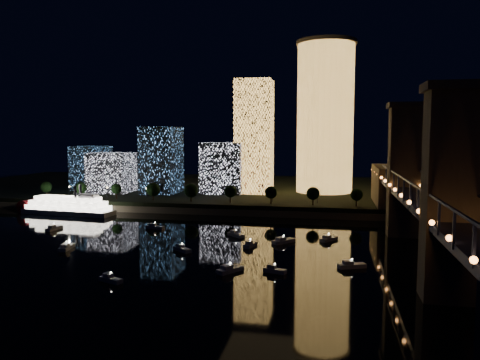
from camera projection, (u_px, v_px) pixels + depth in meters
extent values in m
plane|color=black|center=(200.00, 262.00, 141.37)|extent=(520.00, 520.00, 0.00)
cube|color=black|center=(270.00, 191.00, 297.33)|extent=(420.00, 160.00, 5.00)
cube|color=#6B5E4C|center=(248.00, 212.00, 221.28)|extent=(420.00, 6.00, 3.00)
cylinder|color=#FFB651|center=(325.00, 119.00, 267.95)|extent=(32.00, 32.00, 83.79)
cylinder|color=#6B5E4C|center=(326.00, 43.00, 263.75)|extent=(34.00, 34.00, 2.00)
cube|color=#FFB651|center=(254.00, 137.00, 265.35)|extent=(20.06, 20.06, 63.82)
cube|color=white|center=(223.00, 168.00, 265.57)|extent=(23.25, 19.67, 28.62)
cube|color=#5495E4|center=(162.00, 160.00, 266.44)|extent=(18.74, 24.36, 37.48)
cube|color=white|center=(112.00, 172.00, 269.67)|extent=(22.72, 20.66, 22.72)
cube|color=#5495E4|center=(91.00, 167.00, 285.34)|extent=(18.66, 20.52, 26.12)
cube|color=#161F49|center=(430.00, 209.00, 127.06)|extent=(10.00, 260.00, 2.00)
cube|color=#6B5E4C|center=(404.00, 173.00, 175.29)|extent=(11.00, 9.00, 48.00)
cube|color=#6B5E4C|center=(449.00, 197.00, 106.95)|extent=(11.00, 9.00, 48.00)
cube|color=#6B5E4C|center=(406.00, 105.00, 172.84)|extent=(13.00, 11.00, 2.00)
cube|color=#6B5E4C|center=(454.00, 87.00, 104.50)|extent=(13.00, 11.00, 2.00)
cube|color=#161F49|center=(412.00, 183.00, 127.34)|extent=(0.50, 150.00, 0.50)
cube|color=#161F49|center=(451.00, 184.00, 125.41)|extent=(0.50, 150.00, 0.50)
cube|color=#6B5E4C|center=(387.00, 190.00, 225.33)|extent=(12.00, 40.00, 23.00)
cube|color=#161F49|center=(478.00, 249.00, 69.11)|extent=(0.50, 0.50, 7.00)
cube|color=#161F49|center=(441.00, 220.00, 92.54)|extent=(0.50, 0.50, 7.00)
cube|color=#161F49|center=(419.00, 202.00, 115.97)|extent=(0.50, 0.50, 7.00)
cube|color=#161F49|center=(405.00, 191.00, 139.40)|extent=(0.50, 0.50, 7.00)
cube|color=#161F49|center=(394.00, 183.00, 162.83)|extent=(0.50, 0.50, 7.00)
cube|color=#161F49|center=(387.00, 177.00, 186.26)|extent=(0.50, 0.50, 7.00)
sphere|color=orange|center=(449.00, 238.00, 84.02)|extent=(1.20, 1.20, 1.20)
sphere|color=orange|center=(409.00, 202.00, 127.95)|extent=(1.20, 1.20, 1.20)
sphere|color=orange|center=(390.00, 185.00, 171.88)|extent=(1.20, 1.20, 1.20)
sphere|color=orange|center=(378.00, 175.00, 215.81)|extent=(1.20, 1.20, 1.20)
cube|color=silver|center=(68.00, 212.00, 224.62)|extent=(46.76, 14.61, 2.30)
cube|color=white|center=(68.00, 207.00, 224.40)|extent=(42.85, 13.32, 2.11)
cube|color=white|center=(68.00, 203.00, 224.19)|extent=(38.95, 12.02, 2.11)
cube|color=white|center=(68.00, 199.00, 223.99)|extent=(33.14, 10.55, 2.11)
cube|color=silver|center=(89.00, 196.00, 220.59)|extent=(8.15, 6.41, 1.72)
cylinder|color=black|center=(75.00, 191.00, 220.16)|extent=(1.34, 1.34, 5.75)
cylinder|color=black|center=(80.00, 190.00, 223.83)|extent=(1.34, 1.34, 5.75)
cylinder|color=maroon|center=(28.00, 206.00, 230.88)|extent=(7.45, 9.19, 6.71)
cube|color=silver|center=(236.00, 235.00, 176.01)|extent=(7.45, 6.92, 1.20)
cube|color=silver|center=(234.00, 231.00, 176.81)|extent=(3.36, 3.29, 1.00)
sphere|color=white|center=(236.00, 230.00, 175.82)|extent=(0.36, 0.36, 0.36)
cube|color=silver|center=(275.00, 271.00, 129.83)|extent=(6.76, 3.90, 1.20)
cube|color=silver|center=(272.00, 266.00, 130.18)|extent=(2.65, 2.27, 1.00)
sphere|color=white|center=(275.00, 264.00, 129.63)|extent=(0.36, 0.36, 0.36)
cube|color=silver|center=(284.00, 241.00, 165.64)|extent=(8.15, 8.76, 1.20)
cube|color=silver|center=(281.00, 239.00, 164.70)|extent=(3.87, 3.95, 1.00)
sphere|color=white|center=(284.00, 236.00, 165.45)|extent=(0.36, 0.36, 0.36)
cube|color=silver|center=(54.00, 228.00, 188.10)|extent=(3.56, 7.95, 1.20)
cube|color=silver|center=(52.00, 226.00, 186.92)|extent=(2.37, 2.95, 1.00)
sphere|color=white|center=(54.00, 223.00, 187.91)|extent=(0.36, 0.36, 0.36)
cube|color=silver|center=(67.00, 247.00, 156.35)|extent=(3.77, 8.33, 1.20)
cube|color=silver|center=(65.00, 245.00, 155.05)|extent=(2.49, 3.10, 1.00)
sphere|color=white|center=(67.00, 242.00, 156.15)|extent=(0.36, 0.36, 0.36)
cube|color=silver|center=(111.00, 280.00, 121.68)|extent=(7.12, 4.64, 1.20)
cube|color=silver|center=(108.00, 275.00, 122.14)|extent=(2.88, 2.55, 1.00)
sphere|color=white|center=(111.00, 272.00, 121.48)|extent=(0.36, 0.36, 0.36)
cube|color=silver|center=(352.00, 266.00, 134.58)|extent=(8.36, 5.39, 1.20)
cube|color=silver|center=(348.00, 262.00, 134.25)|extent=(3.38, 2.98, 1.00)
sphere|color=white|center=(352.00, 259.00, 134.39)|extent=(0.36, 0.36, 0.36)
cube|color=silver|center=(182.00, 249.00, 153.69)|extent=(7.36, 6.47, 1.20)
cube|color=silver|center=(180.00, 246.00, 154.42)|extent=(3.26, 3.14, 1.00)
sphere|color=white|center=(182.00, 243.00, 153.49)|extent=(0.36, 0.36, 0.36)
cube|color=silver|center=(230.00, 270.00, 130.56)|extent=(6.87, 8.34, 1.20)
cube|color=silver|center=(227.00, 267.00, 129.59)|extent=(3.42, 3.61, 1.00)
sphere|color=white|center=(230.00, 263.00, 130.37)|extent=(0.36, 0.36, 0.36)
cube|color=silver|center=(155.00, 227.00, 190.21)|extent=(7.94, 3.68, 1.20)
cube|color=silver|center=(153.00, 224.00, 190.50)|extent=(2.97, 2.40, 1.00)
sphere|color=white|center=(155.00, 222.00, 190.01)|extent=(0.36, 0.36, 0.36)
cube|color=silver|center=(250.00, 245.00, 160.20)|extent=(3.95, 7.66, 1.20)
cube|color=silver|center=(249.00, 242.00, 159.09)|extent=(2.44, 2.93, 1.00)
sphere|color=white|center=(250.00, 239.00, 160.00)|extent=(0.36, 0.36, 0.36)
cube|color=silver|center=(329.00, 239.00, 169.09)|extent=(6.70, 8.12, 1.20)
cube|color=silver|center=(327.00, 236.00, 168.14)|extent=(3.33, 3.52, 1.00)
sphere|color=white|center=(329.00, 234.00, 168.90)|extent=(0.36, 0.36, 0.36)
cylinder|color=black|center=(46.00, 193.00, 247.83)|extent=(0.70, 0.70, 4.00)
sphere|color=black|center=(46.00, 187.00, 247.48)|extent=(5.89, 5.89, 5.89)
cylinder|color=black|center=(81.00, 194.00, 243.97)|extent=(0.70, 0.70, 4.00)
sphere|color=black|center=(81.00, 188.00, 243.62)|extent=(6.07, 6.07, 6.07)
cylinder|color=black|center=(116.00, 195.00, 240.11)|extent=(0.70, 0.70, 4.00)
sphere|color=black|center=(116.00, 189.00, 239.76)|extent=(5.31, 5.31, 5.31)
cylinder|color=black|center=(153.00, 196.00, 236.25)|extent=(0.70, 0.70, 4.00)
sphere|color=black|center=(153.00, 190.00, 235.91)|extent=(6.93, 6.93, 6.93)
cylinder|color=black|center=(191.00, 197.00, 232.39)|extent=(0.70, 0.70, 4.00)
sphere|color=black|center=(191.00, 190.00, 232.05)|extent=(6.90, 6.90, 6.90)
cylinder|color=black|center=(230.00, 199.00, 228.53)|extent=(0.70, 0.70, 4.00)
sphere|color=black|center=(230.00, 191.00, 228.19)|extent=(6.04, 6.04, 6.04)
cylinder|color=black|center=(271.00, 200.00, 224.67)|extent=(0.70, 0.70, 4.00)
sphere|color=black|center=(271.00, 192.00, 224.33)|extent=(6.02, 6.02, 6.02)
cylinder|color=black|center=(313.00, 201.00, 220.81)|extent=(0.70, 0.70, 4.00)
sphere|color=black|center=(313.00, 193.00, 220.47)|extent=(6.25, 6.25, 6.25)
cylinder|color=black|center=(356.00, 202.00, 216.95)|extent=(0.70, 0.70, 4.00)
sphere|color=black|center=(357.00, 194.00, 216.61)|extent=(5.78, 5.78, 5.78)
cylinder|color=black|center=(70.00, 192.00, 251.71)|extent=(0.24, 0.24, 5.00)
sphere|color=#FFCC7F|center=(70.00, 186.00, 251.43)|extent=(0.70, 0.70, 0.70)
cylinder|color=black|center=(107.00, 193.00, 247.46)|extent=(0.24, 0.24, 5.00)
sphere|color=#FFCC7F|center=(107.00, 187.00, 247.19)|extent=(0.70, 0.70, 0.70)
cylinder|color=black|center=(147.00, 194.00, 243.22)|extent=(0.24, 0.24, 5.00)
sphere|color=#FFCC7F|center=(146.00, 188.00, 242.94)|extent=(0.70, 0.70, 0.70)
cylinder|color=black|center=(187.00, 195.00, 238.97)|extent=(0.24, 0.24, 5.00)
sphere|color=#FFCC7F|center=(187.00, 189.00, 238.69)|extent=(0.70, 0.70, 0.70)
cylinder|color=black|center=(229.00, 196.00, 234.72)|extent=(0.24, 0.24, 5.00)
sphere|color=#FFCC7F|center=(229.00, 190.00, 234.45)|extent=(0.70, 0.70, 0.70)
cylinder|color=black|center=(273.00, 197.00, 230.48)|extent=(0.24, 0.24, 5.00)
sphere|color=#FFCC7F|center=(273.00, 191.00, 230.20)|extent=(0.70, 0.70, 0.70)
cylinder|color=black|center=(318.00, 198.00, 226.23)|extent=(0.24, 0.24, 5.00)
sphere|color=#FFCC7F|center=(318.00, 192.00, 225.96)|extent=(0.70, 0.70, 0.70)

